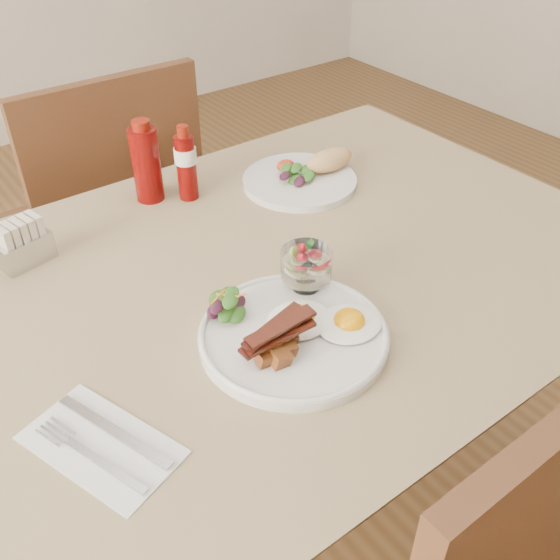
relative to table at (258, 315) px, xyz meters
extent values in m
plane|color=#54381D|center=(0.00, 0.00, -0.66)|extent=(5.00, 5.00, 0.00)
cylinder|color=#502F19|center=(0.59, 0.36, -0.31)|extent=(0.06, 0.06, 0.71)
cube|color=#502F19|center=(0.00, 0.00, 0.07)|extent=(1.30, 0.85, 0.04)
cube|color=#8C7956|center=(0.00, 0.00, 0.09)|extent=(1.33, 0.88, 0.00)
cube|color=#502F19|center=(0.00, -0.55, 0.04)|extent=(0.42, 0.03, 0.46)
cylinder|color=#502F19|center=(-0.18, 0.57, -0.44)|extent=(0.04, 0.04, 0.45)
cylinder|color=#502F19|center=(0.18, 0.57, -0.44)|extent=(0.04, 0.04, 0.45)
cylinder|color=#502F19|center=(-0.18, 0.93, -0.44)|extent=(0.04, 0.04, 0.45)
cylinder|color=#502F19|center=(0.18, 0.93, -0.44)|extent=(0.04, 0.04, 0.45)
cube|color=#502F19|center=(0.00, 0.75, -0.20)|extent=(0.42, 0.42, 0.03)
cube|color=#502F19|center=(0.00, 0.55, 0.04)|extent=(0.42, 0.03, 0.46)
cylinder|color=silver|center=(-0.05, -0.16, 0.10)|extent=(0.28, 0.28, 0.02)
ellipsoid|color=white|center=(0.03, -0.20, 0.11)|extent=(0.11, 0.10, 0.01)
ellipsoid|color=#FF9A05|center=(0.03, -0.20, 0.12)|extent=(0.05, 0.05, 0.03)
ellipsoid|color=white|center=(-0.03, -0.15, 0.11)|extent=(0.11, 0.10, 0.01)
ellipsoid|color=#FF9A05|center=(-0.03, -0.15, 0.12)|extent=(0.05, 0.05, 0.03)
cube|color=brown|center=(-0.10, -0.17, 0.12)|extent=(0.03, 0.03, 0.02)
cube|color=brown|center=(-0.09, -0.19, 0.12)|extent=(0.03, 0.03, 0.02)
cube|color=brown|center=(-0.12, -0.19, 0.11)|extent=(0.03, 0.03, 0.02)
cube|color=brown|center=(-0.07, -0.18, 0.12)|extent=(0.03, 0.03, 0.02)
cube|color=brown|center=(-0.10, -0.20, 0.12)|extent=(0.03, 0.03, 0.02)
cube|color=brown|center=(-0.11, -0.17, 0.11)|extent=(0.03, 0.03, 0.02)
cube|color=brown|center=(-0.09, -0.18, 0.13)|extent=(0.03, 0.03, 0.02)
cube|color=brown|center=(-0.10, -0.19, 0.13)|extent=(0.03, 0.03, 0.02)
cube|color=brown|center=(-0.08, -0.18, 0.13)|extent=(0.03, 0.03, 0.02)
cube|color=#511D0D|center=(-0.10, -0.18, 0.14)|extent=(0.11, 0.03, 0.01)
cube|color=#511D0D|center=(-0.09, -0.19, 0.14)|extent=(0.11, 0.03, 0.01)
cube|color=#511D0D|center=(-0.09, -0.18, 0.15)|extent=(0.11, 0.04, 0.01)
cube|color=#511D0D|center=(-0.09, -0.19, 0.15)|extent=(0.11, 0.02, 0.01)
ellipsoid|color=#1B4612|center=(-0.11, -0.07, 0.11)|extent=(0.04, 0.03, 0.01)
ellipsoid|color=#1B4612|center=(-0.09, -0.06, 0.11)|extent=(0.04, 0.03, 0.01)
ellipsoid|color=#321021|center=(-0.12, -0.06, 0.11)|extent=(0.03, 0.02, 0.01)
ellipsoid|color=#1B4612|center=(-0.10, -0.09, 0.12)|extent=(0.04, 0.03, 0.01)
ellipsoid|color=#1B4612|center=(-0.12, -0.09, 0.12)|extent=(0.03, 0.02, 0.01)
ellipsoid|color=#321021|center=(-0.09, -0.08, 0.12)|extent=(0.03, 0.02, 0.01)
ellipsoid|color=#1B4612|center=(-0.11, -0.06, 0.13)|extent=(0.04, 0.03, 0.01)
ellipsoid|color=#1B4612|center=(-0.10, -0.06, 0.13)|extent=(0.03, 0.02, 0.01)
ellipsoid|color=#321021|center=(-0.13, -0.08, 0.13)|extent=(0.03, 0.02, 0.01)
ellipsoid|color=#1B4612|center=(-0.10, -0.08, 0.14)|extent=(0.03, 0.02, 0.01)
ellipsoid|color=#1B4612|center=(-0.09, -0.07, 0.14)|extent=(0.03, 0.02, 0.01)
cylinder|color=orange|center=(-0.10, -0.07, 0.14)|extent=(0.02, 0.03, 0.01)
cylinder|color=orange|center=(-0.11, -0.07, 0.14)|extent=(0.03, 0.02, 0.01)
cylinder|color=orange|center=(-0.09, -0.08, 0.14)|extent=(0.04, 0.01, 0.01)
cylinder|color=white|center=(0.03, -0.09, 0.11)|extent=(0.04, 0.04, 0.01)
cylinder|color=white|center=(0.03, -0.09, 0.12)|extent=(0.02, 0.02, 0.01)
cylinder|color=white|center=(0.03, -0.09, 0.15)|extent=(0.08, 0.08, 0.05)
cylinder|color=beige|center=(0.02, -0.08, 0.14)|extent=(0.02, 0.02, 0.01)
cylinder|color=beige|center=(0.05, -0.09, 0.14)|extent=(0.02, 0.02, 0.01)
cylinder|color=beige|center=(0.03, -0.08, 0.15)|extent=(0.02, 0.02, 0.01)
cylinder|color=#85A331|center=(0.02, -0.08, 0.16)|extent=(0.03, 0.03, 0.01)
cone|color=red|center=(0.04, -0.10, 0.17)|extent=(0.02, 0.02, 0.02)
cone|color=red|center=(0.02, -0.09, 0.17)|extent=(0.02, 0.02, 0.02)
cone|color=red|center=(0.03, -0.08, 0.17)|extent=(0.02, 0.02, 0.02)
ellipsoid|color=#317D2D|center=(0.04, -0.09, 0.18)|extent=(0.02, 0.01, 0.00)
ellipsoid|color=#317D2D|center=(0.04, -0.09, 0.18)|extent=(0.02, 0.01, 0.00)
cylinder|color=silver|center=(0.25, 0.21, 0.10)|extent=(0.24, 0.24, 0.01)
ellipsoid|color=#1B4612|center=(0.23, 0.20, 0.11)|extent=(0.04, 0.04, 0.01)
ellipsoid|color=#1B4612|center=(0.25, 0.23, 0.11)|extent=(0.04, 0.03, 0.01)
ellipsoid|color=#321021|center=(0.23, 0.18, 0.11)|extent=(0.04, 0.03, 0.01)
ellipsoid|color=#1B4612|center=(0.25, 0.18, 0.12)|extent=(0.04, 0.03, 0.01)
ellipsoid|color=#1B4612|center=(0.27, 0.21, 0.12)|extent=(0.03, 0.03, 0.01)
ellipsoid|color=#321021|center=(0.21, 0.21, 0.12)|extent=(0.03, 0.03, 0.01)
ellipsoid|color=#1B4612|center=(0.25, 0.21, 0.12)|extent=(0.04, 0.03, 0.01)
ellipsoid|color=#1B4612|center=(0.23, 0.22, 0.13)|extent=(0.03, 0.03, 0.01)
ellipsoid|color=red|center=(0.24, 0.24, 0.12)|extent=(0.04, 0.03, 0.02)
ellipsoid|color=tan|center=(0.33, 0.20, 0.13)|extent=(0.13, 0.09, 0.05)
cylinder|color=#5A0605|center=(-0.02, 0.34, 0.16)|extent=(0.07, 0.07, 0.15)
cylinder|color=maroon|center=(-0.02, 0.34, 0.24)|extent=(0.04, 0.04, 0.02)
cylinder|color=#5A0605|center=(0.04, 0.30, 0.15)|extent=(0.04, 0.04, 0.13)
cylinder|color=white|center=(0.04, 0.30, 0.18)|extent=(0.05, 0.05, 0.03)
cylinder|color=maroon|center=(0.04, 0.30, 0.23)|extent=(0.02, 0.02, 0.02)
cube|color=silver|center=(-0.30, 0.27, 0.11)|extent=(0.10, 0.07, 0.05)
cube|color=tan|center=(-0.32, 0.26, 0.14)|extent=(0.02, 0.04, 0.05)
cube|color=tan|center=(-0.31, 0.26, 0.14)|extent=(0.02, 0.04, 0.05)
cube|color=tan|center=(-0.30, 0.27, 0.14)|extent=(0.02, 0.04, 0.05)
cube|color=tan|center=(-0.28, 0.27, 0.14)|extent=(0.02, 0.04, 0.05)
cube|color=tan|center=(-0.27, 0.27, 0.14)|extent=(0.02, 0.04, 0.05)
cube|color=silver|center=(-0.36, -0.17, 0.09)|extent=(0.17, 0.22, 0.00)
cube|color=silver|center=(-0.33, -0.16, 0.09)|extent=(0.08, 0.18, 0.00)
cube|color=silver|center=(-0.36, -0.21, 0.09)|extent=(0.05, 0.13, 0.00)
cube|color=silver|center=(-0.41, -0.13, 0.09)|extent=(0.02, 0.04, 0.00)
cube|color=silver|center=(-0.40, -0.12, 0.09)|extent=(0.02, 0.04, 0.00)
cube|color=silver|center=(-0.39, -0.12, 0.09)|extent=(0.02, 0.04, 0.00)
cube|color=silver|center=(-0.38, -0.12, 0.09)|extent=(0.02, 0.04, 0.00)
camera|label=1|loc=(-0.47, -0.69, 0.72)|focal=40.00mm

